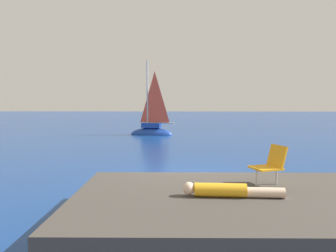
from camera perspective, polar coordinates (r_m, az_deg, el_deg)
ground_plane at (r=9.21m, az=3.58°, el=-9.97°), size 160.00×160.00×0.00m
shore_ledge at (r=5.92m, az=16.10°, el=-15.12°), size 6.61×3.64×0.63m
boulder_inland at (r=7.96m, az=19.68°, el=-12.50°), size 1.04×0.93×0.57m
sailboat_near at (r=22.08m, az=-3.06°, el=-0.85°), size 3.22×1.57×5.86m
person_sunbather at (r=5.55m, az=11.10°, el=-11.71°), size 1.76×0.29×0.25m
beach_chair at (r=6.49m, az=18.62°, el=-6.57°), size 0.72×0.65×0.80m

